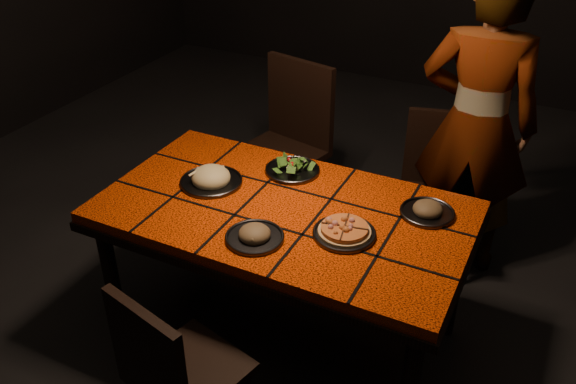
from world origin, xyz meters
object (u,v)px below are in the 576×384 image
at_px(chair_near, 173,369).
at_px(plate_pasta, 211,179).
at_px(dining_table, 284,222).
at_px(chair_far_left, 288,136).
at_px(chair_far_right, 438,181).
at_px(diner, 476,125).
at_px(plate_pizza, 344,232).

distance_m(chair_near, plate_pasta, 0.92).
height_order(dining_table, chair_far_left, chair_far_left).
distance_m(chair_far_right, diner, 0.37).
distance_m(diner, plate_pizza, 1.12).
distance_m(plate_pizza, plate_pasta, 0.71).
xyz_separation_m(dining_table, chair_far_right, (0.47, 0.94, -0.17)).
height_order(chair_far_left, plate_pizza, chair_far_left).
xyz_separation_m(dining_table, plate_pizza, (0.31, -0.08, 0.10)).
bearing_deg(plate_pasta, diner, 44.35).
distance_m(chair_far_right, plate_pasta, 1.28).
xyz_separation_m(chair_far_left, plate_pasta, (0.04, -0.89, 0.19)).
xyz_separation_m(chair_near, chair_far_right, (0.53, 1.72, 0.02)).
relative_size(chair_far_right, plate_pizza, 3.38).
xyz_separation_m(chair_far_right, plate_pizza, (-0.15, -1.02, 0.27)).
bearing_deg(chair_far_right, plate_pizza, -114.21).
relative_size(chair_near, diner, 0.50).
relative_size(diner, plate_pasta, 5.81).
relative_size(chair_far_left, plate_pizza, 3.94).
distance_m(chair_far_left, chair_far_right, 0.91).
distance_m(chair_near, diner, 1.94).
relative_size(dining_table, diner, 0.96).
height_order(dining_table, plate_pizza, plate_pizza).
relative_size(chair_far_left, chair_far_right, 1.16).
height_order(chair_far_left, chair_far_right, chair_far_left).
bearing_deg(chair_far_left, dining_table, -52.24).
bearing_deg(diner, plate_pizza, 71.47).
bearing_deg(chair_near, chair_far_left, -63.68).
bearing_deg(chair_far_left, diner, 17.21).
distance_m(dining_table, diner, 1.19).
bearing_deg(plate_pizza, plate_pasta, 171.38).
xyz_separation_m(chair_near, chair_far_left, (-0.37, 1.70, 0.11)).
xyz_separation_m(chair_near, diner, (0.67, 1.78, 0.36)).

